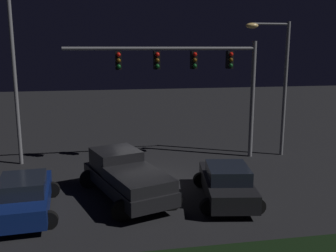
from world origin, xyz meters
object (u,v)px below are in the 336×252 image
Objects in this scene: street_lamp_left at (24,59)px; traffic_signal_gantry at (194,69)px; pickup_truck at (125,174)px; street_lamp_right at (277,72)px; car_sedan at (24,196)px; car_sedan_far at (227,183)px.

traffic_signal_gantry is at bearing -5.28° from street_lamp_left.
street_lamp_right is (8.88, 4.88, 3.81)m from pickup_truck.
street_lamp_left is (-0.84, 6.79, 4.83)m from car_sedan.
street_lamp_right is (4.76, 0.02, -0.22)m from traffic_signal_gantry.
car_sedan is at bearing 87.32° from pickup_truck.
pickup_truck is 1.24× the size of car_sedan_far.
street_lamp_right is at bearing -80.04° from pickup_truck.
car_sedan is at bearing -82.95° from street_lamp_left.
traffic_signal_gantry is at bearing 8.48° from car_sedan_far.
car_sedan and car_sedan_far have the same top height.
street_lamp_left is 13.61m from street_lamp_right.
street_lamp_left is (-8.73, 6.78, 4.83)m from car_sedan_far.
pickup_truck is 7.54m from traffic_signal_gantry.
traffic_signal_gantry is 4.76m from street_lamp_right.
street_lamp_right is at bearing -29.71° from car_sedan_far.
car_sedan_far is 0.52× the size of street_lamp_left.
street_lamp_right is (12.73, 5.99, 4.06)m from car_sedan.
pickup_truck is 4.01m from car_sedan.
car_sedan is 0.44× the size of traffic_signal_gantry.
car_sedan is (-3.85, -1.11, -0.26)m from pickup_truck.
car_sedan is 14.64m from street_lamp_right.
pickup_truck is 8.66m from street_lamp_left.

